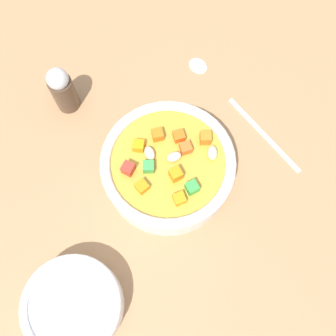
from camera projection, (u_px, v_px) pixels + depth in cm
name	position (u px, v px, depth cm)	size (l,w,h in cm)	color
ground_plane	(168.00, 177.00, 54.33)	(140.00, 140.00, 2.00)	#9E754F
soup_bowl_main	(168.00, 167.00, 50.44)	(17.10, 17.10, 6.74)	white
spoon	(231.00, 98.00, 57.07)	(16.66, 18.72, 0.93)	silver
side_bowl_small	(74.00, 306.00, 45.42)	(11.52, 11.52, 4.40)	white
pepper_shaker	(62.00, 89.00, 53.49)	(3.29, 3.29, 8.05)	#4C3828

